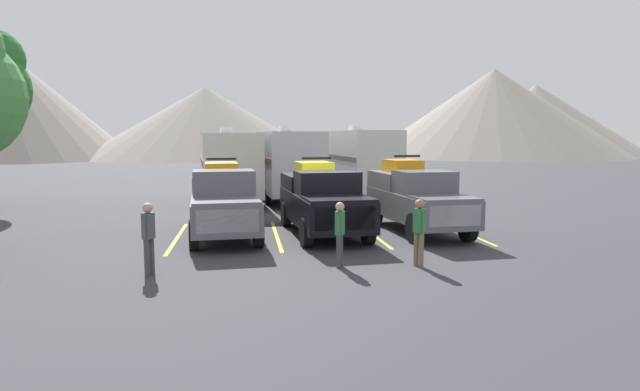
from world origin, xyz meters
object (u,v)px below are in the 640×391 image
at_px(camper_trailer_c, 361,161).
at_px(person_c, 340,230).
at_px(pickup_truck_a, 223,200).
at_px(camper_trailer_b, 288,162).
at_px(camper_trailer_a, 228,163).
at_px(person_a, 419,228).
at_px(person_b, 148,234).
at_px(pickup_truck_b, 322,199).
at_px(pickup_truck_c, 415,196).

relative_size(camper_trailer_c, person_c, 4.61).
bearing_deg(pickup_truck_a, camper_trailer_b, 72.03).
bearing_deg(camper_trailer_c, person_c, -104.41).
bearing_deg(camper_trailer_a, pickup_truck_a, -89.51).
bearing_deg(person_c, person_a, -5.34).
bearing_deg(person_b, pickup_truck_b, 45.26).
height_order(person_b, person_c, person_b).
bearing_deg(pickup_truck_b, camper_trailer_a, 110.23).
height_order(camper_trailer_c, person_a, camper_trailer_c).
height_order(pickup_truck_b, camper_trailer_a, camper_trailer_a).
relative_size(camper_trailer_c, person_a, 4.44).
relative_size(pickup_truck_a, camper_trailer_b, 0.77).
xyz_separation_m(pickup_truck_c, person_c, (-3.51, -4.82, -0.26)).
distance_m(person_a, person_b, 6.59).
xyz_separation_m(pickup_truck_c, camper_trailer_c, (0.11, 9.26, 0.83)).
distance_m(camper_trailer_b, person_a, 14.07).
height_order(camper_trailer_a, camper_trailer_b, camper_trailer_b).
relative_size(camper_trailer_b, person_b, 4.39).
bearing_deg(person_c, pickup_truck_a, 122.47).
bearing_deg(camper_trailer_a, pickup_truck_b, -69.77).
relative_size(pickup_truck_b, person_c, 3.54).
bearing_deg(camper_trailer_b, person_a, -81.15).
bearing_deg(person_c, camper_trailer_c, 75.59).
bearing_deg(person_c, camper_trailer_b, 90.70).
xyz_separation_m(camper_trailer_a, person_c, (3.13, -13.88, -1.02)).
bearing_deg(pickup_truck_a, person_c, -57.53).
xyz_separation_m(pickup_truck_a, pickup_truck_b, (3.28, -0.03, -0.01)).
xyz_separation_m(camper_trailer_a, camper_trailer_b, (2.96, -0.19, 0.04)).
xyz_separation_m(person_b, person_c, (4.60, 0.12, -0.04)).
bearing_deg(pickup_truck_b, pickup_truck_a, 179.42).
distance_m(pickup_truck_b, person_a, 5.26).
relative_size(pickup_truck_c, camper_trailer_a, 0.62).
bearing_deg(pickup_truck_b, camper_trailer_c, 70.03).
distance_m(camper_trailer_b, person_c, 13.73).
height_order(pickup_truck_a, person_c, pickup_truck_a).
xyz_separation_m(person_a, person_b, (-6.59, 0.07, 0.01)).
height_order(camper_trailer_b, person_b, camper_trailer_b).
height_order(pickup_truck_c, camper_trailer_a, camper_trailer_a).
bearing_deg(pickup_truck_c, pickup_truck_a, -179.82).
relative_size(pickup_truck_b, camper_trailer_c, 0.77).
distance_m(pickup_truck_c, camper_trailer_a, 11.26).
relative_size(camper_trailer_a, camper_trailer_b, 1.22).
bearing_deg(camper_trailer_c, person_b, -120.07).
bearing_deg(person_b, person_c, 1.43).
height_order(pickup_truck_c, camper_trailer_b, camper_trailer_b).
distance_m(pickup_truck_b, camper_trailer_b, 8.97).
xyz_separation_m(pickup_truck_b, person_a, (1.76, -4.95, -0.20)).
distance_m(pickup_truck_a, pickup_truck_c, 6.56).
height_order(pickup_truck_a, camper_trailer_c, camper_trailer_c).
bearing_deg(camper_trailer_a, person_c, -77.29).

